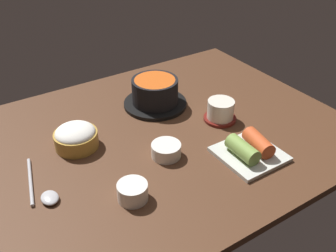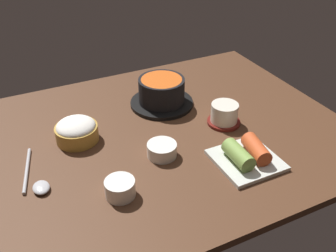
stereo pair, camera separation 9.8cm
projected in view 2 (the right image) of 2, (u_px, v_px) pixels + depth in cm
name	position (u px, v px, depth cm)	size (l,w,h in cm)	color
dining_table	(158.00, 137.00, 101.24)	(100.00, 76.00, 2.00)	#4C2D1C
stone_pot	(162.00, 93.00, 111.19)	(18.49, 18.49, 8.31)	black
rice_bowl	(76.00, 130.00, 96.72)	(10.82, 10.82, 5.97)	#B78C38
tea_cup_with_saucer	(224.00, 114.00, 103.28)	(9.04, 9.04, 5.93)	maroon
banchan_cup_center	(162.00, 149.00, 91.92)	(7.22, 7.22, 3.34)	white
kimchi_plate	(247.00, 155.00, 89.83)	(14.51, 14.51, 4.95)	silver
side_bowl_near	(120.00, 188.00, 80.34)	(6.50, 6.50, 3.89)	white
spoon	(36.00, 182.00, 84.12)	(5.86, 17.97, 1.35)	#B7B7BC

